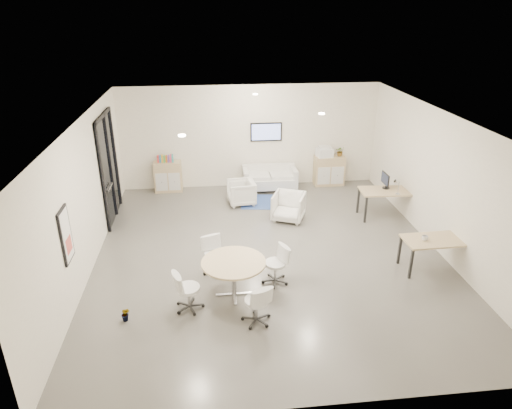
{
  "coord_description": "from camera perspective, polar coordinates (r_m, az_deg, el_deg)",
  "views": [
    {
      "loc": [
        -1.35,
        -9.29,
        5.4
      ],
      "look_at": [
        -0.27,
        0.4,
        1.1
      ],
      "focal_mm": 32.0,
      "sensor_mm": 36.0,
      "label": 1
    }
  ],
  "objects": [
    {
      "name": "artwork",
      "position": [
        8.99,
        -22.67,
        -3.58
      ],
      "size": [
        0.05,
        0.54,
        1.04
      ],
      "color": "black",
      "rests_on": "room_shell"
    },
    {
      "name": "printer",
      "position": [
        14.67,
        8.56,
        6.54
      ],
      "size": [
        0.53,
        0.47,
        0.33
      ],
      "rotation": [
        0.0,
        0.0,
        0.17
      ],
      "color": "white",
      "rests_on": "sideboard_right"
    },
    {
      "name": "meeting_chairs",
      "position": [
        9.2,
        -2.78,
        -9.09
      ],
      "size": [
        2.53,
        2.53,
        0.82
      ],
      "color": "white",
      "rests_on": "room_shell"
    },
    {
      "name": "wall_tv",
      "position": [
        14.34,
        1.27,
        9.06
      ],
      "size": [
        0.98,
        0.06,
        0.58
      ],
      "color": "black",
      "rests_on": "room_shell"
    },
    {
      "name": "monitor",
      "position": [
        12.88,
        15.87,
        2.93
      ],
      "size": [
        0.2,
        0.5,
        0.44
      ],
      "color": "black",
      "rests_on": "desk_rear"
    },
    {
      "name": "plant_cabinet",
      "position": [
        14.83,
        10.48,
        6.45
      ],
      "size": [
        0.37,
        0.39,
        0.24
      ],
      "primitive_type": "imported",
      "rotation": [
        0.0,
        0.0,
        -0.36
      ],
      "color": "#3F7F3F",
      "rests_on": "sideboard_right"
    },
    {
      "name": "plant_floor",
      "position": [
        9.03,
        -15.93,
        -13.47
      ],
      "size": [
        0.26,
        0.34,
        0.13
      ],
      "primitive_type": "imported",
      "rotation": [
        0.0,
        0.0,
        -0.35
      ],
      "color": "#3F7F3F",
      "rests_on": "room_shell"
    },
    {
      "name": "armchair_right",
      "position": [
        12.33,
        4.09,
        -0.12
      ],
      "size": [
        1.03,
        1.0,
        0.83
      ],
      "primitive_type": "imported",
      "rotation": [
        0.0,
        0.0,
        -0.39
      ],
      "color": "silver",
      "rests_on": "room_shell"
    },
    {
      "name": "loveseat",
      "position": [
        14.42,
        1.7,
        3.25
      ],
      "size": [
        1.68,
        0.86,
        0.63
      ],
      "rotation": [
        0.0,
        0.0,
        -0.01
      ],
      "color": "silver",
      "rests_on": "room_shell"
    },
    {
      "name": "glass_door",
      "position": [
        12.69,
        -17.94,
        4.74
      ],
      "size": [
        0.09,
        1.9,
        2.85
      ],
      "color": "black",
      "rests_on": "room_shell"
    },
    {
      "name": "books",
      "position": [
        14.28,
        -11.27,
        5.64
      ],
      "size": [
        0.49,
        0.14,
        0.22
      ],
      "color": "red",
      "rests_on": "sideboard_left"
    },
    {
      "name": "round_table",
      "position": [
        9.05,
        -2.82,
        -7.58
      ],
      "size": [
        1.28,
        1.28,
        0.78
      ],
      "color": "tan",
      "rests_on": "room_shell"
    },
    {
      "name": "ceiling_spots",
      "position": [
        10.42,
        0.12,
        11.51
      ],
      "size": [
        3.14,
        4.14,
        0.03
      ],
      "color": "#FFEAC6",
      "rests_on": "room_shell"
    },
    {
      "name": "room_shell",
      "position": [
        10.12,
        1.77,
        1.75
      ],
      "size": [
        9.6,
        10.6,
        4.8
      ],
      "color": "#595751",
      "rests_on": "ground"
    },
    {
      "name": "desk_front",
      "position": [
        10.65,
        21.63,
        -4.4
      ],
      "size": [
        1.45,
        0.75,
        0.75
      ],
      "rotation": [
        0.0,
        0.0,
        0.03
      ],
      "color": "tan",
      "rests_on": "room_shell"
    },
    {
      "name": "sideboard_left",
      "position": [
        14.46,
        -10.92,
        3.44
      ],
      "size": [
        0.84,
        0.44,
        0.95
      ],
      "color": "tan",
      "rests_on": "room_shell"
    },
    {
      "name": "cup",
      "position": [
        10.44,
        20.37,
        -3.89
      ],
      "size": [
        0.17,
        0.15,
        0.13
      ],
      "primitive_type": "imported",
      "rotation": [
        0.0,
        0.0,
        -0.43
      ],
      "color": "white",
      "rests_on": "desk_front"
    },
    {
      "name": "blue_rug",
      "position": [
        13.55,
        1.7,
        0.33
      ],
      "size": [
        1.78,
        1.3,
        0.01
      ],
      "primitive_type": "cube",
      "rotation": [
        0.0,
        0.0,
        -0.12
      ],
      "color": "navy",
      "rests_on": "room_shell"
    },
    {
      "name": "desk_rear",
      "position": [
        12.88,
        16.12,
        1.39
      ],
      "size": [
        1.52,
        0.83,
        0.77
      ],
      "rotation": [
        0.0,
        0.0,
        -0.06
      ],
      "color": "tan",
      "rests_on": "room_shell"
    },
    {
      "name": "sideboard_right",
      "position": [
        14.91,
        9.11,
        4.22
      ],
      "size": [
        0.95,
        0.46,
        0.95
      ],
      "color": "tan",
      "rests_on": "room_shell"
    },
    {
      "name": "armchair_left",
      "position": [
        13.31,
        -1.86,
        1.66
      ],
      "size": [
        0.78,
        0.82,
        0.77
      ],
      "primitive_type": "imported",
      "rotation": [
        0.0,
        0.0,
        -1.47
      ],
      "color": "silver",
      "rests_on": "room_shell"
    }
  ]
}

